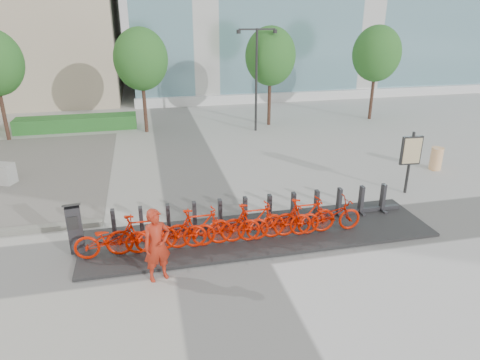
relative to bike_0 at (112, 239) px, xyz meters
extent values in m
plane|color=#BCBCBC|center=(2.60, 0.05, -0.56)|extent=(120.00, 120.00, 0.00)
cube|color=#1A5918|center=(-2.40, 13.25, -0.21)|extent=(6.00, 1.20, 0.70)
cylinder|color=brown|center=(-5.40, 12.05, 0.94)|extent=(0.18, 0.18, 3.00)
cylinder|color=brown|center=(1.10, 12.05, 0.94)|extent=(0.18, 0.18, 3.00)
ellipsoid|color=#2B692C|center=(1.10, 12.05, 3.04)|extent=(2.60, 2.60, 2.99)
cylinder|color=brown|center=(7.60, 12.05, 0.94)|extent=(0.18, 0.18, 3.00)
ellipsoid|color=#2B692C|center=(7.60, 12.05, 3.04)|extent=(2.60, 2.60, 2.99)
cylinder|color=brown|center=(13.60, 12.05, 0.94)|extent=(0.18, 0.18, 3.00)
ellipsoid|color=#2B692C|center=(13.60, 12.05, 3.04)|extent=(2.60, 2.60, 2.99)
cylinder|color=black|center=(6.60, 11.05, 1.94)|extent=(0.12, 0.12, 5.00)
cube|color=black|center=(6.15, 11.05, 4.39)|extent=(0.90, 0.08, 0.08)
cube|color=black|center=(7.05, 11.05, 4.39)|extent=(0.90, 0.08, 0.08)
cylinder|color=black|center=(5.70, 11.05, 4.29)|extent=(0.20, 0.20, 0.18)
cylinder|color=black|center=(7.50, 11.05, 4.29)|extent=(0.20, 0.20, 0.18)
cube|color=#252526|center=(3.90, 0.35, -0.52)|extent=(9.60, 2.40, 0.08)
imported|color=#C31500|center=(0.00, 0.00, 0.00)|extent=(1.83, 0.64, 0.96)
imported|color=#C31500|center=(0.72, 0.00, 0.05)|extent=(1.78, 0.50, 1.07)
imported|color=#C31500|center=(1.44, 0.00, 0.00)|extent=(1.83, 0.64, 0.96)
imported|color=#C31500|center=(2.16, 0.00, 0.05)|extent=(1.78, 0.50, 1.07)
imported|color=#C31500|center=(2.88, 0.00, 0.00)|extent=(1.83, 0.64, 0.96)
imported|color=#C31500|center=(3.60, 0.00, 0.05)|extent=(1.78, 0.50, 1.07)
imported|color=#C31500|center=(4.32, 0.00, 0.00)|extent=(1.83, 0.64, 0.96)
imported|color=#C31500|center=(5.04, 0.00, 0.05)|extent=(1.78, 0.50, 1.07)
imported|color=#C31500|center=(5.76, 0.00, 0.00)|extent=(1.83, 0.64, 0.96)
cube|color=#2A2A2E|center=(-0.90, 0.44, 0.15)|extent=(0.39, 0.34, 1.25)
cube|color=black|center=(-0.90, 0.44, 0.81)|extent=(0.46, 0.40, 0.16)
cube|color=black|center=(-0.90, 0.28, 0.39)|extent=(0.25, 0.05, 0.35)
imported|color=#AB2714|center=(1.07, -1.12, 0.32)|extent=(0.75, 0.61, 1.76)
cylinder|color=orange|center=(11.97, 3.90, -0.12)|extent=(0.46, 0.46, 0.88)
cylinder|color=black|center=(9.51, 2.10, 0.51)|extent=(0.10, 0.10, 2.14)
cube|color=black|center=(9.51, 2.10, 0.95)|extent=(0.71, 0.15, 0.97)
cube|color=#CEB885|center=(9.51, 2.04, 0.95)|extent=(0.60, 0.06, 0.86)
camera|label=1|loc=(1.02, -9.72, 5.26)|focal=32.00mm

